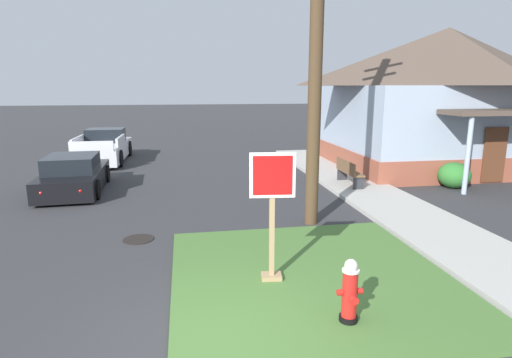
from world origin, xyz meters
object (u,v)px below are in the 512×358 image
stop_sign (272,217)px  parked_sedan_black (74,176)px  fire_hydrant (350,292)px  manhole_cover (138,239)px  utility_pole (316,34)px  street_bench (349,171)px  pickup_truck_white (104,148)px

stop_sign → parked_sedan_black: (-5.13, 7.72, -0.69)m
fire_hydrant → manhole_cover: fire_hydrant is taller
stop_sign → utility_pole: utility_pole is taller
fire_hydrant → parked_sedan_black: 11.02m
utility_pole → stop_sign: bearing=-118.5°
manhole_cover → street_bench: street_bench is taller
parked_sedan_black → street_bench: (9.26, -1.07, 0.05)m
fire_hydrant → stop_sign: 1.89m
stop_sign → pickup_truck_white: size_ratio=0.45×
manhole_cover → street_bench: (6.71, 3.98, 0.58)m
stop_sign → utility_pole: 4.95m
pickup_truck_white → stop_sign: bearing=-69.2°
fire_hydrant → utility_pole: size_ratio=0.11×
manhole_cover → utility_pole: size_ratio=0.08×
manhole_cover → utility_pole: 6.35m
pickup_truck_white → utility_pole: 13.22m
street_bench → manhole_cover: bearing=-149.3°
parked_sedan_black → fire_hydrant: bearing=-57.2°
fire_hydrant → parked_sedan_black: parked_sedan_black is taller
parked_sedan_black → utility_pole: bearing=-33.9°
street_bench → utility_pole: (-2.42, -3.51, 4.08)m
manhole_cover → parked_sedan_black: 5.69m
fire_hydrant → street_bench: size_ratio=0.60×
utility_pole → street_bench: bearing=55.4°
fire_hydrant → utility_pole: 6.30m
fire_hydrant → stop_sign: size_ratio=0.42×
fire_hydrant → manhole_cover: (-3.41, 4.20, -0.53)m
street_bench → utility_pole: size_ratio=0.18×
street_bench → pickup_truck_white: bearing=143.0°
pickup_truck_white → utility_pole: (6.89, -10.53, 4.05)m
fire_hydrant → stop_sign: bearing=118.4°
parked_sedan_black → pickup_truck_white: 5.94m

